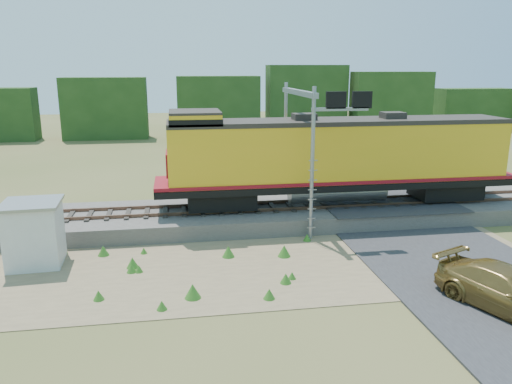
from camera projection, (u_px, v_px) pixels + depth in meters
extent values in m
plane|color=#475123|center=(279.00, 268.00, 19.79)|extent=(140.00, 140.00, 0.00)
cube|color=slate|center=(255.00, 215.00, 25.43)|extent=(70.00, 5.00, 0.80)
cube|color=brown|center=(258.00, 210.00, 24.62)|extent=(70.00, 0.10, 0.16)
cube|color=brown|center=(253.00, 203.00, 26.00)|extent=(70.00, 0.10, 0.16)
cube|color=#8C7754|center=(228.00, 266.00, 19.95)|extent=(26.00, 8.00, 0.03)
cube|color=#38383A|center=(386.00, 202.00, 26.41)|extent=(7.00, 5.20, 0.06)
cube|color=#38383A|center=(307.00, 161.00, 41.91)|extent=(7.00, 24.00, 0.08)
cube|color=#1E3B15|center=(210.00, 108.00, 55.36)|extent=(36.00, 3.00, 6.50)
cube|color=black|center=(221.00, 198.00, 24.93)|extent=(3.34, 2.13, 0.83)
cube|color=black|center=(445.00, 189.00, 26.79)|extent=(3.34, 2.13, 0.83)
cube|color=black|center=(338.00, 183.00, 25.71)|extent=(18.54, 2.78, 0.33)
cylinder|color=gray|center=(337.00, 191.00, 25.82)|extent=(5.10, 1.11, 1.11)
cube|color=gold|center=(339.00, 152.00, 25.32)|extent=(17.15, 2.69, 2.87)
cube|color=maroon|center=(338.00, 177.00, 25.64)|extent=(18.54, 2.83, 0.17)
cube|color=#28231E|center=(340.00, 121.00, 24.94)|extent=(17.15, 2.73, 0.22)
cube|color=gold|center=(195.00, 119.00, 23.77)|extent=(2.41, 2.69, 0.65)
cube|color=#28231E|center=(195.00, 112.00, 23.68)|extent=(2.41, 2.73, 0.11)
cube|color=black|center=(195.00, 120.00, 23.78)|extent=(2.46, 2.73, 0.32)
cube|color=maroon|center=(167.00, 163.00, 24.07)|extent=(0.09, 1.85, 1.11)
cube|color=#28231E|center=(304.00, 118.00, 24.60)|extent=(1.11, 0.93, 0.42)
cube|color=#28231E|center=(393.00, 116.00, 25.32)|extent=(1.11, 0.93, 0.42)
cube|color=silver|center=(34.00, 235.00, 19.90)|extent=(2.11, 2.11, 2.51)
cube|color=gray|center=(31.00, 203.00, 19.58)|extent=(2.32, 2.32, 0.12)
cylinder|color=gray|center=(312.00, 165.00, 22.33)|extent=(0.18, 0.18, 6.95)
cylinder|color=gray|center=(285.00, 146.00, 27.69)|extent=(0.18, 0.18, 6.95)
cube|color=gray|center=(299.00, 92.00, 24.25)|extent=(0.25, 6.20, 0.25)
cube|color=gray|center=(340.00, 109.00, 21.90)|extent=(2.58, 0.15, 0.15)
cube|color=black|center=(336.00, 100.00, 21.78)|extent=(0.89, 0.15, 0.74)
cube|color=black|center=(362.00, 100.00, 21.96)|extent=(0.89, 0.15, 0.74)
imported|color=olive|center=(510.00, 291.00, 16.16)|extent=(3.76, 5.32, 1.43)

